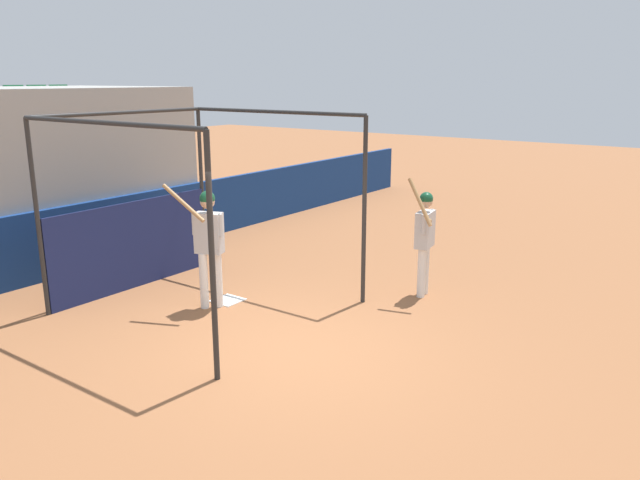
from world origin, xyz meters
name	(u,v)px	position (x,y,z in m)	size (l,w,h in m)	color
ground_plane	(293,350)	(0.00, 0.00, 0.00)	(60.00, 60.00, 0.00)	#935B38
outfield_wall	(56,243)	(0.00, 5.39, 0.64)	(24.00, 0.12, 1.27)	navy
batting_cage	(156,218)	(0.47, 3.17, 1.30)	(3.35, 3.66, 2.99)	#282828
home_plate	(228,300)	(0.87, 2.03, 0.01)	(0.44, 0.44, 0.02)	white
player_batter	(208,238)	(0.51, 2.04, 1.13)	(0.63, 0.76, 1.97)	white
player_waiting	(425,234)	(2.96, -0.40, 1.05)	(0.70, 0.52, 1.99)	white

